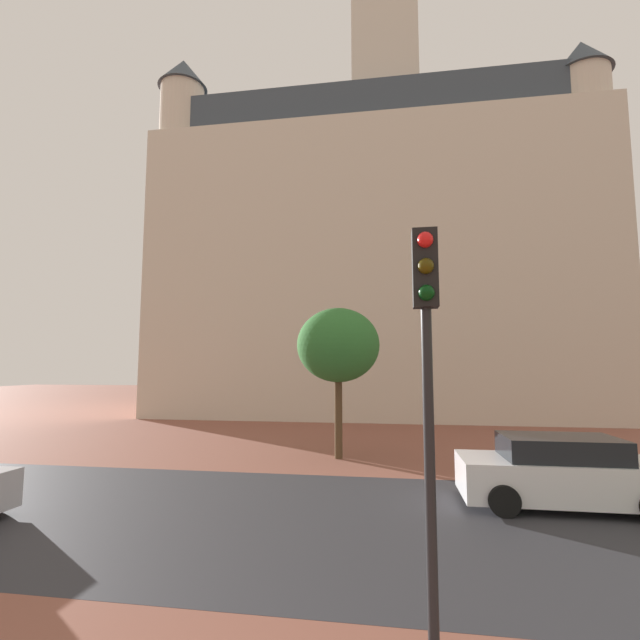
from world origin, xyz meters
name	(u,v)px	position (x,y,z in m)	size (l,w,h in m)	color
ground_plane	(331,497)	(0.00, 10.00, 0.00)	(120.00, 120.00, 0.00)	brown
street_asphalt_strip	(321,519)	(0.00, 8.41, 0.00)	(120.00, 7.26, 0.00)	#2D2D33
landmark_building	(375,257)	(0.40, 30.92, 10.90)	(27.82, 14.19, 39.28)	beige
car_white	(561,473)	(5.10, 10.00, 0.73)	(4.30, 2.02, 1.52)	silver
traffic_light_pole	(427,351)	(1.85, 4.21, 3.23)	(0.28, 0.34, 4.61)	black
tree_curb_far	(338,346)	(-0.35, 14.48, 3.78)	(2.83, 2.83, 5.07)	#4C3823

